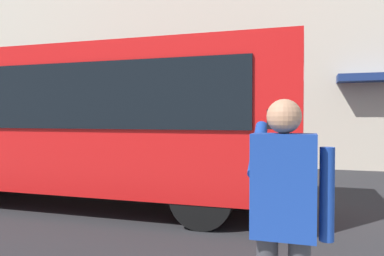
% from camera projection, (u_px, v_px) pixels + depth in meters
% --- Properties ---
extents(ground_plane, '(60.00, 60.00, 0.00)m').
position_uv_depth(ground_plane, '(286.00, 215.00, 6.57)').
color(ground_plane, '#232326').
extents(red_bus, '(9.05, 2.54, 3.08)m').
position_uv_depth(red_bus, '(75.00, 120.00, 7.59)').
color(red_bus, red).
rests_on(red_bus, ground_plane).
extents(pedestrian_photographer, '(0.53, 0.52, 1.70)m').
position_uv_depth(pedestrian_photographer, '(284.00, 210.00, 2.35)').
color(pedestrian_photographer, '#2D2D33').
rests_on(pedestrian_photographer, sidewalk_curb).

